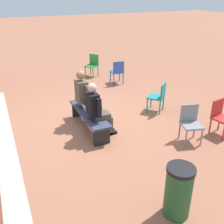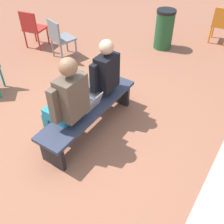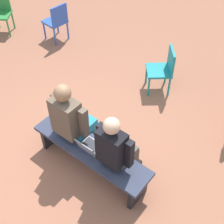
{
  "view_description": "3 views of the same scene",
  "coord_description": "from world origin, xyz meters",
  "px_view_note": "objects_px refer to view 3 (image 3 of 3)",
  "views": [
    {
      "loc": [
        -5.73,
        1.9,
        3.14
      ],
      "look_at": [
        -0.78,
        -0.36,
        0.58
      ],
      "focal_mm": 42.0,
      "sensor_mm": 36.0,
      "label": 1
    },
    {
      "loc": [
        1.91,
        1.9,
        2.79
      ],
      "look_at": [
        -0.22,
        0.48,
        0.61
      ],
      "focal_mm": 42.0,
      "sensor_mm": 36.0,
      "label": 2
    },
    {
      "loc": [
        -2.16,
        1.9,
        3.8
      ],
      "look_at": [
        -0.37,
        -0.35,
        0.89
      ],
      "focal_mm": 50.0,
      "sensor_mm": 36.0,
      "label": 3
    }
  ],
  "objects_px": {
    "person_adult": "(73,119)",
    "bench": "(91,153)",
    "laptop": "(90,147)",
    "plastic_chair_foreground": "(1,11)",
    "person_student": "(117,148)",
    "plastic_chair_near_bench_right": "(57,20)",
    "plastic_chair_near_bench_left": "(164,68)"
  },
  "relations": [
    {
      "from": "person_adult",
      "to": "bench",
      "type": "bearing_deg",
      "value": 169.07
    },
    {
      "from": "laptop",
      "to": "plastic_chair_foreground",
      "type": "xyz_separation_m",
      "value": [
        4.06,
        -1.65,
        -0.02
      ]
    },
    {
      "from": "person_student",
      "to": "plastic_chair_near_bench_right",
      "type": "distance_m",
      "value": 3.8
    },
    {
      "from": "bench",
      "to": "person_adult",
      "type": "relative_size",
      "value": 1.29
    },
    {
      "from": "person_student",
      "to": "plastic_chair_near_bench_right",
      "type": "bearing_deg",
      "value": -32.64
    },
    {
      "from": "plastic_chair_foreground",
      "to": "plastic_chair_near_bench_right",
      "type": "height_order",
      "value": "same"
    },
    {
      "from": "bench",
      "to": "person_adult",
      "type": "xyz_separation_m",
      "value": [
        0.36,
        -0.07,
        0.38
      ]
    },
    {
      "from": "person_student",
      "to": "person_adult",
      "type": "relative_size",
      "value": 0.94
    },
    {
      "from": "bench",
      "to": "person_student",
      "type": "relative_size",
      "value": 1.37
    },
    {
      "from": "person_student",
      "to": "person_adult",
      "type": "height_order",
      "value": "person_adult"
    },
    {
      "from": "plastic_chair_near_bench_right",
      "to": "person_adult",
      "type": "bearing_deg",
      "value": 140.03
    },
    {
      "from": "person_adult",
      "to": "plastic_chair_near_bench_right",
      "type": "xyz_separation_m",
      "value": [
        2.43,
        -2.04,
        -0.26
      ]
    },
    {
      "from": "plastic_chair_near_bench_left",
      "to": "plastic_chair_near_bench_right",
      "type": "xyz_separation_m",
      "value": [
        2.64,
        -0.0,
        0.0
      ]
    },
    {
      "from": "bench",
      "to": "person_student",
      "type": "xyz_separation_m",
      "value": [
        -0.39,
        -0.07,
        0.35
      ]
    },
    {
      "from": "person_student",
      "to": "person_adult",
      "type": "xyz_separation_m",
      "value": [
        0.76,
        -0.0,
        0.03
      ]
    },
    {
      "from": "bench",
      "to": "laptop",
      "type": "xyz_separation_m",
      "value": [
        -0.0,
        0.01,
        0.15
      ]
    },
    {
      "from": "person_student",
      "to": "plastic_chair_near_bench_left",
      "type": "relative_size",
      "value": 1.56
    },
    {
      "from": "plastic_chair_near_bench_left",
      "to": "plastic_chair_foreground",
      "type": "xyz_separation_m",
      "value": [
        3.91,
        0.47,
        0.0
      ]
    },
    {
      "from": "plastic_chair_near_bench_left",
      "to": "laptop",
      "type": "bearing_deg",
      "value": 94.25
    },
    {
      "from": "bench",
      "to": "plastic_chair_foreground",
      "type": "relative_size",
      "value": 2.14
    },
    {
      "from": "laptop",
      "to": "plastic_chair_near_bench_right",
      "type": "xyz_separation_m",
      "value": [
        2.8,
        -2.12,
        -0.02
      ]
    },
    {
      "from": "bench",
      "to": "person_adult",
      "type": "height_order",
      "value": "person_adult"
    },
    {
      "from": "person_adult",
      "to": "plastic_chair_near_bench_left",
      "type": "relative_size",
      "value": 1.66
    },
    {
      "from": "bench",
      "to": "plastic_chair_near_bench_right",
      "type": "xyz_separation_m",
      "value": [
        2.8,
        -2.11,
        0.13
      ]
    },
    {
      "from": "plastic_chair_foreground",
      "to": "plastic_chair_near_bench_left",
      "type": "bearing_deg",
      "value": -173.1
    },
    {
      "from": "bench",
      "to": "person_student",
      "type": "height_order",
      "value": "person_student"
    },
    {
      "from": "person_student",
      "to": "plastic_chair_near_bench_left",
      "type": "distance_m",
      "value": 2.13
    },
    {
      "from": "plastic_chair_near_bench_left",
      "to": "person_adult",
      "type": "bearing_deg",
      "value": 84.19
    },
    {
      "from": "person_student",
      "to": "plastic_chair_near_bench_right",
      "type": "relative_size",
      "value": 1.56
    },
    {
      "from": "plastic_chair_foreground",
      "to": "plastic_chair_near_bench_right",
      "type": "xyz_separation_m",
      "value": [
        -1.27,
        -0.48,
        0.0
      ]
    },
    {
      "from": "bench",
      "to": "laptop",
      "type": "relative_size",
      "value": 5.62
    },
    {
      "from": "person_student",
      "to": "plastic_chair_near_bench_right",
      "type": "xyz_separation_m",
      "value": [
        3.19,
        -2.04,
        -0.22
      ]
    }
  ]
}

